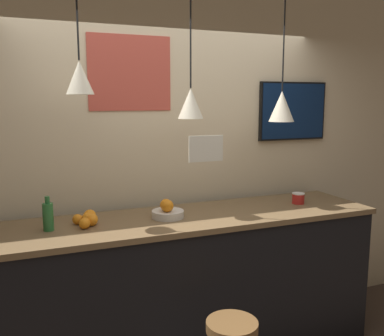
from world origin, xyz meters
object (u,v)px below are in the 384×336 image
fruit_bowl (167,211)px  spread_jar (298,198)px  juice_bottle (48,216)px  mounted_tv (293,111)px

fruit_bowl → spread_jar: 1.12m
fruit_bowl → spread_jar: bearing=0.2°
spread_jar → fruit_bowl: bearing=-179.8°
fruit_bowl → spread_jar: fruit_bowl is taller
juice_bottle → mounted_tv: mounted_tv is taller
spread_jar → mounted_tv: 0.83m
fruit_bowl → spread_jar: (1.12, 0.00, -0.01)m
mounted_tv → juice_bottle: bearing=-169.2°
fruit_bowl → mounted_tv: (1.33, 0.41, 0.68)m
juice_bottle → spread_jar: (1.93, 0.00, -0.05)m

